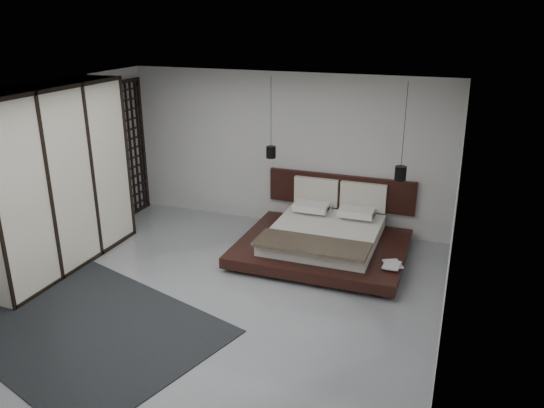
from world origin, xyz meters
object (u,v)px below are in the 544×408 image
at_px(bed, 325,237).
at_px(rug, 87,328).
at_px(lattice_screen, 131,149).
at_px(pendant_right, 401,173).
at_px(wardrobe, 55,180).
at_px(pendant_left, 271,152).

height_order(bed, rug, bed).
height_order(lattice_screen, bed, lattice_screen).
height_order(pendant_right, wardrobe, pendant_right).
bearing_deg(rug, pendant_right, 47.23).
distance_m(lattice_screen, bed, 4.16).
distance_m(pendant_left, rug, 4.08).
bearing_deg(pendant_left, bed, -20.38).
bearing_deg(pendant_left, pendant_right, 0.00).
bearing_deg(pendant_left, rug, -107.85).
relative_size(bed, pendant_right, 1.72).
bearing_deg(pendant_right, wardrobe, -155.58).
relative_size(wardrobe, rug, 0.86).
bearing_deg(wardrobe, bed, 25.54).
xyz_separation_m(wardrobe, rug, (1.50, -1.41, -1.39)).
relative_size(bed, rug, 0.80).
xyz_separation_m(pendant_left, rug, (-1.16, -3.60, -1.53)).
xyz_separation_m(lattice_screen, pendant_left, (2.91, -0.13, 0.23)).
distance_m(lattice_screen, wardrobe, 2.34).
bearing_deg(pendant_right, lattice_screen, 178.50).
bearing_deg(bed, pendant_right, 20.38).
bearing_deg(wardrobe, rug, -43.27).
distance_m(bed, rug, 3.92).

